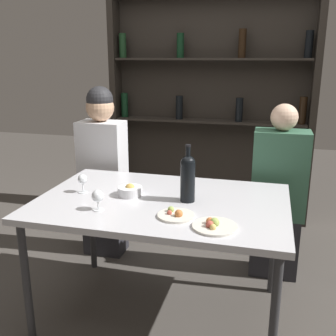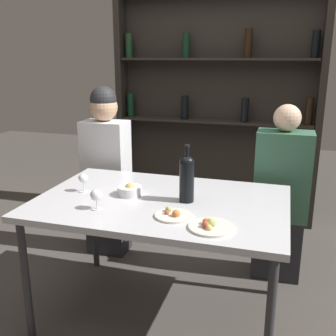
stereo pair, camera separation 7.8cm
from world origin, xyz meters
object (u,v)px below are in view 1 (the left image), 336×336
Objects in this scene: food_plate_0 at (214,225)px; seated_person_right at (278,198)px; wine_glass_1 at (83,180)px; food_plate_1 at (176,215)px; snack_bowl at (130,191)px; wine_bottle at (188,176)px; seated_person_left at (103,173)px; wine_glass_0 at (98,197)px.

seated_person_right is at bearing 72.15° from food_plate_0.
wine_glass_1 is 0.67m from food_plate_1.
wine_glass_1 is 0.30m from snack_bowl.
food_plate_0 is at bearing -107.85° from seated_person_right.
wine_glass_1 is at bearing -175.78° from snack_bowl.
snack_bowl is (-0.35, 0.01, -0.12)m from wine_bottle.
seated_person_right reaches higher than food_plate_1.
seated_person_left is 1.07× the size of seated_person_right.
seated_person_left reaches higher than food_plate_1.
snack_bowl is 0.12× the size of seated_person_right.
wine_bottle reaches higher than food_plate_0.
seated_person_right is at bearing 43.92° from wine_glass_0.
seated_person_right reaches higher than wine_glass_1.
wine_glass_1 is at bearing -149.63° from seated_person_right.
food_plate_0 is (0.20, -0.32, -0.13)m from wine_bottle.
seated_person_right is at bearing 0.00° from seated_person_left.
seated_person_left is (-0.17, 0.68, -0.16)m from wine_glass_1.
food_plate_0 is 0.23m from food_plate_1.
seated_person_right reaches higher than food_plate_0.
wine_bottle is 2.25× the size of snack_bowl.
snack_bowl is 0.11× the size of seated_person_left.
food_plate_1 is at bearing -19.30° from wine_glass_1.
food_plate_0 is at bearing -20.04° from wine_glass_1.
seated_person_right is (1.32, 0.00, -0.08)m from seated_person_left.
seated_person_right is (0.32, 0.98, -0.18)m from food_plate_0.
wine_glass_0 reaches higher than snack_bowl.
seated_person_right is at bearing 37.23° from snack_bowl.
seated_person_left reaches higher than wine_glass_0.
food_plate_0 is at bearing -44.20° from seated_person_left.
wine_glass_0 is 0.77× the size of snack_bowl.
wine_glass_1 reaches higher than snack_bowl.
food_plate_1 is at bearing -120.36° from seated_person_right.
snack_bowl is at bearing 179.13° from wine_bottle.
wine_glass_0 reaches higher than food_plate_0.
seated_person_left reaches higher than snack_bowl.
snack_bowl is at bearing 144.29° from food_plate_1.
snack_bowl reaches higher than food_plate_0.
wine_glass_1 is 1.36m from seated_person_right.
food_plate_0 is at bearing -6.17° from wine_glass_0.
wine_bottle is 0.24× the size of seated_person_left.
seated_person_left is (-0.80, 0.90, -0.10)m from food_plate_1.
seated_person_left is (-0.38, 0.91, -0.16)m from wine_glass_0.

